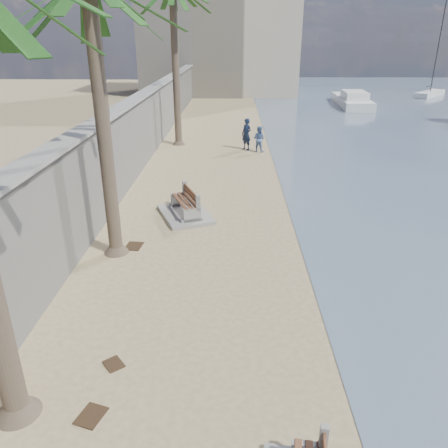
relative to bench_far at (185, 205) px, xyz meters
name	(u,v)px	position (x,y,z in m)	size (l,w,h in m)	color
seawall	(147,125)	(-3.13, 9.44, 1.30)	(0.45, 70.00, 3.50)	gray
wall_cap	(145,93)	(-3.13, 9.44, 3.10)	(0.80, 70.00, 0.12)	gray
end_building	(220,32)	(0.07, 41.44, 6.55)	(18.00, 12.00, 14.00)	#B7AA93
bench_far	(185,205)	(0.00, 0.00, 0.00)	(2.47, 2.91, 1.03)	gray
streetlight	(99,29)	(-3.03, 1.44, 6.20)	(0.28, 0.28, 5.12)	#2D2D33
person_a	(247,132)	(2.63, 11.01, 0.64)	(0.78, 0.53, 2.17)	#131E36
person_b	(259,138)	(3.37, 10.49, 0.40)	(0.82, 0.64, 1.71)	#4E6AA2
yacht_far	(352,102)	(13.88, 30.49, -0.10)	(9.72, 2.72, 1.50)	silver
sailboat_west	(430,93)	(24.86, 37.95, -0.08)	(5.05, 5.49, 10.62)	silver
debris_b	(91,416)	(-0.73, -9.76, -0.43)	(0.54, 0.43, 0.03)	#382616
debris_c	(134,246)	(-1.44, -2.72, -0.43)	(0.64, 0.52, 0.03)	#382616
debris_d	(114,364)	(-0.66, -8.38, -0.43)	(0.43, 0.35, 0.03)	#382616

